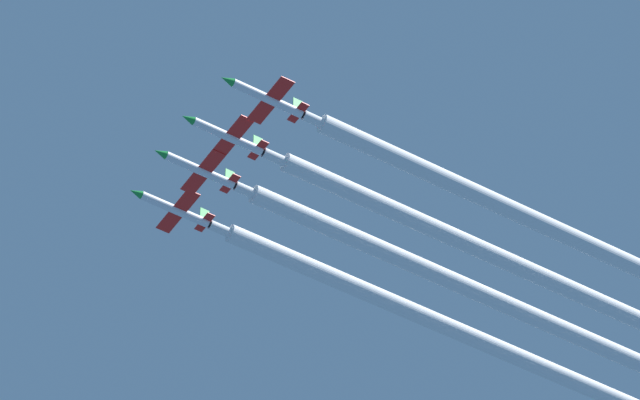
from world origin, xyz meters
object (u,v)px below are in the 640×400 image
Objects in this scene: jet_center at (198,169)px; jet_inner_right at (173,208)px; jet_far_left at (265,97)px; jet_inner_left at (225,135)px.

jet_inner_right is at bearing -6.30° from jet_center.
jet_center is (14.81, 0.77, 0.21)m from jet_far_left.
jet_inner_right is (14.41, -0.81, 0.07)m from jet_inner_left.
jet_center is 1.00× the size of jet_inner_right.
jet_inner_left is at bearing 5.07° from jet_far_left.
jet_center is 7.78m from jet_inner_right.
jet_center is at bearing 0.39° from jet_inner_left.
jet_inner_left reaches higher than jet_center.
jet_far_left is 22.54m from jet_inner_right.
jet_far_left is 1.00× the size of jet_center.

